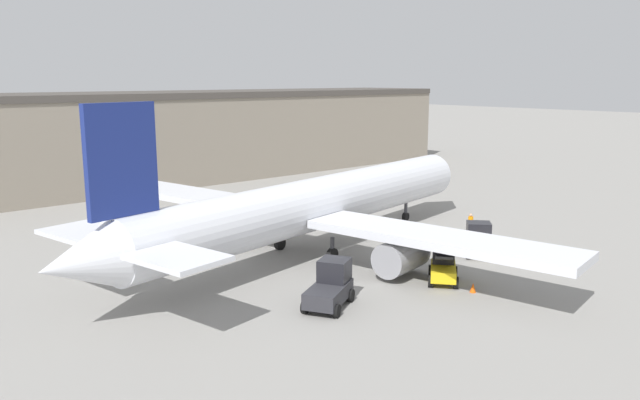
{
  "coord_description": "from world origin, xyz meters",
  "views": [
    {
      "loc": [
        -28.05,
        -31.89,
        11.96
      ],
      "look_at": [
        0.0,
        0.0,
        3.61
      ],
      "focal_mm": 35.0,
      "sensor_mm": 36.0,
      "label": 1
    }
  ],
  "objects_px": {
    "belt_loader_truck": "(443,266)",
    "safety_cone_near": "(473,288)",
    "airplane": "(311,206)",
    "ground_crew_worker": "(470,224)",
    "baggage_tug": "(330,286)",
    "pushback_tug": "(479,240)"
  },
  "relations": [
    {
      "from": "baggage_tug",
      "to": "belt_loader_truck",
      "type": "bearing_deg",
      "value": -39.19
    },
    {
      "from": "belt_loader_truck",
      "to": "safety_cone_near",
      "type": "distance_m",
      "value": 2.49
    },
    {
      "from": "ground_crew_worker",
      "to": "baggage_tug",
      "type": "height_order",
      "value": "baggage_tug"
    },
    {
      "from": "belt_loader_truck",
      "to": "airplane",
      "type": "bearing_deg",
      "value": 63.06
    },
    {
      "from": "ground_crew_worker",
      "to": "pushback_tug",
      "type": "distance_m",
      "value": 5.19
    },
    {
      "from": "baggage_tug",
      "to": "belt_loader_truck",
      "type": "height_order",
      "value": "baggage_tug"
    },
    {
      "from": "baggage_tug",
      "to": "ground_crew_worker",
      "type": "bearing_deg",
      "value": -16.07
    },
    {
      "from": "pushback_tug",
      "to": "safety_cone_near",
      "type": "bearing_deg",
      "value": 170.9
    },
    {
      "from": "airplane",
      "to": "baggage_tug",
      "type": "bearing_deg",
      "value": -135.28
    },
    {
      "from": "airplane",
      "to": "belt_loader_truck",
      "type": "distance_m",
      "value": 10.27
    },
    {
      "from": "ground_crew_worker",
      "to": "baggage_tug",
      "type": "bearing_deg",
      "value": 79.88
    },
    {
      "from": "airplane",
      "to": "ground_crew_worker",
      "type": "relative_size",
      "value": 23.02
    },
    {
      "from": "airplane",
      "to": "safety_cone_near",
      "type": "xyz_separation_m",
      "value": [
        1.65,
        -12.16,
        -3.04
      ]
    },
    {
      "from": "ground_crew_worker",
      "to": "safety_cone_near",
      "type": "relative_size",
      "value": 3.12
    },
    {
      "from": "ground_crew_worker",
      "to": "baggage_tug",
      "type": "distance_m",
      "value": 18.74
    },
    {
      "from": "airplane",
      "to": "pushback_tug",
      "type": "height_order",
      "value": "airplane"
    },
    {
      "from": "airplane",
      "to": "baggage_tug",
      "type": "relative_size",
      "value": 10.22
    },
    {
      "from": "baggage_tug",
      "to": "safety_cone_near",
      "type": "distance_m",
      "value": 8.41
    },
    {
      "from": "pushback_tug",
      "to": "safety_cone_near",
      "type": "distance_m",
      "value": 8.31
    },
    {
      "from": "airplane",
      "to": "belt_loader_truck",
      "type": "xyz_separation_m",
      "value": [
        1.98,
        -9.79,
        -2.38
      ]
    },
    {
      "from": "belt_loader_truck",
      "to": "pushback_tug",
      "type": "bearing_deg",
      "value": -21.27
    },
    {
      "from": "baggage_tug",
      "to": "belt_loader_truck",
      "type": "xyz_separation_m",
      "value": [
        7.78,
        -1.46,
        -0.15
      ]
    }
  ]
}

